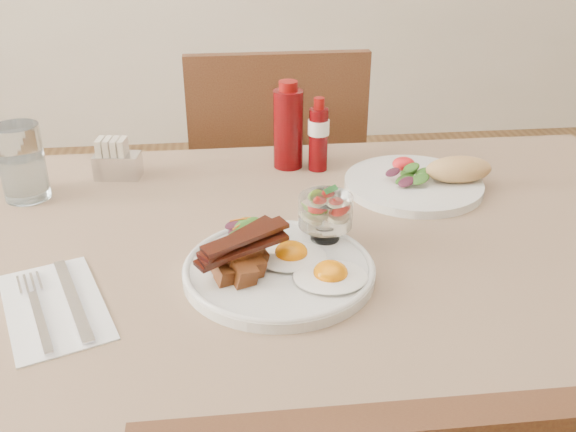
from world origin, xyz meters
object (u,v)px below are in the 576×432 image
(main_plate, at_px, (279,271))
(water_glass, at_px, (23,167))
(second_plate, at_px, (424,179))
(sugar_caddy, at_px, (116,161))
(ketchup_bottle, at_px, (288,127))
(chair_far, at_px, (275,196))
(hot_sauce_bottle, at_px, (318,136))
(fruit_cup, at_px, (325,211))
(table, at_px, (311,292))

(main_plate, xyz_separation_m, water_glass, (-0.43, 0.31, 0.05))
(second_plate, relative_size, water_glass, 2.04)
(water_glass, bearing_deg, sugar_caddy, 26.45)
(ketchup_bottle, xyz_separation_m, sugar_caddy, (-0.34, -0.02, -0.05))
(chair_far, bearing_deg, ketchup_bottle, -90.19)
(hot_sauce_bottle, bearing_deg, ketchup_bottle, 158.14)
(fruit_cup, xyz_separation_m, water_glass, (-0.51, 0.24, -0.00))
(main_plate, height_order, second_plate, second_plate)
(table, relative_size, water_glass, 9.67)
(table, relative_size, second_plate, 4.74)
(main_plate, height_order, fruit_cup, fruit_cup)
(main_plate, distance_m, hot_sauce_bottle, 0.41)
(fruit_cup, height_order, hot_sauce_bottle, hot_sauce_bottle)
(hot_sauce_bottle, relative_size, water_glass, 1.07)
(table, xyz_separation_m, second_plate, (0.24, 0.19, 0.11))
(main_plate, height_order, hot_sauce_bottle, hot_sauce_bottle)
(table, distance_m, sugar_caddy, 0.47)
(fruit_cup, bearing_deg, main_plate, -136.69)
(main_plate, xyz_separation_m, ketchup_bottle, (0.06, 0.41, 0.07))
(main_plate, xyz_separation_m, hot_sauce_bottle, (0.12, 0.39, 0.06))
(fruit_cup, xyz_separation_m, sugar_caddy, (-0.36, 0.32, -0.03))
(fruit_cup, relative_size, sugar_caddy, 0.92)
(table, height_order, hot_sauce_bottle, hot_sauce_bottle)
(ketchup_bottle, distance_m, water_glass, 0.50)
(ketchup_bottle, bearing_deg, chair_far, 89.81)
(ketchup_bottle, bearing_deg, main_plate, -98.25)
(sugar_caddy, bearing_deg, table, -34.00)
(fruit_cup, bearing_deg, chair_far, 91.64)
(fruit_cup, xyz_separation_m, ketchup_bottle, (-0.02, 0.33, 0.02))
(table, relative_size, main_plate, 4.75)
(hot_sauce_bottle, distance_m, sugar_caddy, 0.40)
(chair_far, relative_size, ketchup_bottle, 5.30)
(second_plate, bearing_deg, water_glass, 176.85)
(main_plate, relative_size, ketchup_bottle, 1.60)
(sugar_caddy, bearing_deg, chair_far, 54.72)
(second_plate, distance_m, water_glass, 0.73)
(table, xyz_separation_m, chair_far, (0.00, 0.66, -0.14))
(ketchup_bottle, height_order, water_glass, ketchup_bottle)
(ketchup_bottle, bearing_deg, water_glass, -169.11)
(chair_far, distance_m, hot_sauce_bottle, 0.47)
(fruit_cup, height_order, second_plate, fruit_cup)
(hot_sauce_bottle, distance_m, water_glass, 0.55)
(main_plate, bearing_deg, chair_far, 85.37)
(second_plate, height_order, water_glass, water_glass)
(fruit_cup, distance_m, sugar_caddy, 0.48)
(chair_far, distance_m, sugar_caddy, 0.56)
(table, height_order, chair_far, chair_far)
(table, bearing_deg, fruit_cup, -20.56)
(fruit_cup, bearing_deg, table, 159.44)
(table, height_order, sugar_caddy, sugar_caddy)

